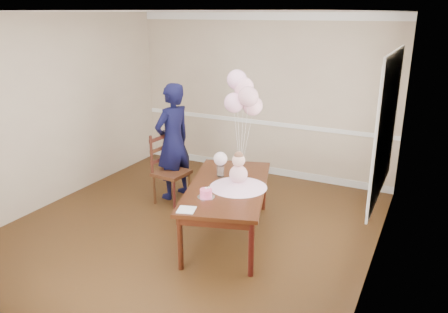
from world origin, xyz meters
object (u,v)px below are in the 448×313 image
birthday_cake (206,193)px  dining_chair_seat (171,173)px  dining_table_top (228,187)px  woman (173,142)px

birthday_cake → dining_chair_seat: birthday_cake is taller
dining_table_top → dining_chair_seat: size_ratio=4.10×
dining_table_top → birthday_cake: 0.46m
woman → dining_chair_seat: bearing=38.3°
woman → dining_table_top: bearing=74.3°
birthday_cake → woman: bearing=135.3°
dining_table_top → woman: bearing=132.1°
dining_chair_seat → woman: size_ratio=0.26×
birthday_cake → dining_table_top: bearing=83.2°
birthday_cake → dining_chair_seat: size_ratio=0.31×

